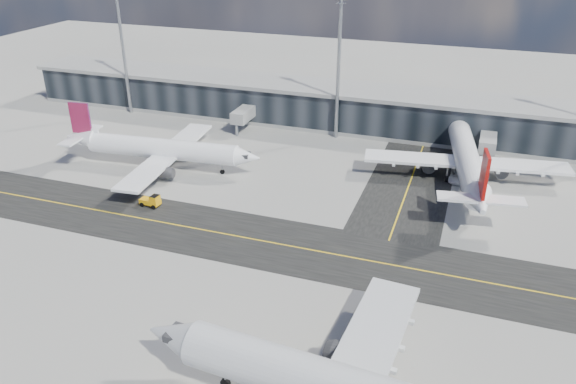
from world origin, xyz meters
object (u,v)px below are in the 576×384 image
at_px(airliner_af, 160,149).
at_px(airliner_redtail, 467,161).
at_px(baggage_tug, 152,201).
at_px(service_van, 458,175).

height_order(airliner_af, airliner_redtail, airliner_redtail).
xyz_separation_m(airliner_redtail, baggage_tug, (-46.54, -26.10, -3.01)).
height_order(airliner_redtail, service_van, airliner_redtail).
bearing_deg(airliner_redtail, baggage_tug, -159.72).
relative_size(airliner_redtail, baggage_tug, 12.16).
xyz_separation_m(baggage_tug, service_van, (45.40, 26.62, -0.18)).
xyz_separation_m(airliner_af, baggage_tug, (6.64, -14.07, -2.68)).
xyz_separation_m(airliner_redtail, service_van, (-1.14, 0.53, -3.19)).
distance_m(airliner_redtail, service_van, 3.43).
height_order(airliner_af, service_van, airliner_af).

